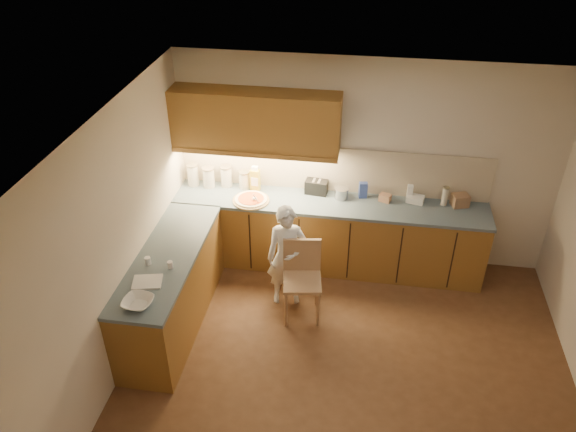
# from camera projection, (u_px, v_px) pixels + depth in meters

# --- Properties ---
(room) EXTENTS (4.54, 4.50, 2.62)m
(room) POSITION_uv_depth(u_px,v_px,m) (358.00, 233.00, 4.83)
(room) COLOR #56341D
(room) RESTS_ON ground
(l_counter) EXTENTS (3.77, 2.62, 0.92)m
(l_counter) POSITION_uv_depth(u_px,v_px,m) (278.00, 251.00, 6.64)
(l_counter) COLOR olive
(l_counter) RESTS_ON ground
(backsplash) EXTENTS (3.75, 0.02, 0.58)m
(backsplash) POSITION_uv_depth(u_px,v_px,m) (333.00, 169.00, 6.78)
(backsplash) COLOR #C5B599
(backsplash) RESTS_ON l_counter
(upper_cabinets) EXTENTS (1.95, 0.36, 0.73)m
(upper_cabinets) POSITION_uv_depth(u_px,v_px,m) (255.00, 121.00, 6.41)
(upper_cabinets) COLOR olive
(upper_cabinets) RESTS_ON ground
(pizza_on_board) EXTENTS (0.44, 0.44, 0.18)m
(pizza_on_board) POSITION_uv_depth(u_px,v_px,m) (251.00, 200.00, 6.70)
(pizza_on_board) COLOR tan
(pizza_on_board) RESTS_ON l_counter
(child) EXTENTS (0.51, 0.39, 1.26)m
(child) POSITION_uv_depth(u_px,v_px,m) (287.00, 256.00, 6.28)
(child) COLOR white
(child) RESTS_ON ground
(wooden_chair) EXTENTS (0.47, 0.47, 0.92)m
(wooden_chair) POSITION_uv_depth(u_px,v_px,m) (302.00, 274.00, 6.17)
(wooden_chair) COLOR tan
(wooden_chair) RESTS_ON ground
(mixing_bowl) EXTENTS (0.30, 0.30, 0.07)m
(mixing_bowl) POSITION_uv_depth(u_px,v_px,m) (138.00, 303.00, 5.15)
(mixing_bowl) COLOR white
(mixing_bowl) RESTS_ON l_counter
(canister_a) EXTENTS (0.14, 0.14, 0.29)m
(canister_a) POSITION_uv_depth(u_px,v_px,m) (193.00, 175.00, 6.96)
(canister_a) COLOR silver
(canister_a) RESTS_ON l_counter
(canister_b) EXTENTS (0.15, 0.15, 0.26)m
(canister_b) POSITION_uv_depth(u_px,v_px,m) (209.00, 177.00, 6.94)
(canister_b) COLOR silver
(canister_b) RESTS_ON l_counter
(canister_c) EXTENTS (0.15, 0.15, 0.27)m
(canister_c) POSITION_uv_depth(u_px,v_px,m) (226.00, 176.00, 6.95)
(canister_c) COLOR silver
(canister_c) RESTS_ON l_counter
(canister_d) EXTENTS (0.14, 0.14, 0.23)m
(canister_d) POSITION_uv_depth(u_px,v_px,m) (245.00, 180.00, 6.92)
(canister_d) COLOR beige
(canister_d) RESTS_ON l_counter
(oil_jug) EXTENTS (0.12, 0.09, 0.33)m
(oil_jug) POSITION_uv_depth(u_px,v_px,m) (255.00, 179.00, 6.85)
(oil_jug) COLOR gold
(oil_jug) RESTS_ON l_counter
(toaster) EXTENTS (0.28, 0.18, 0.18)m
(toaster) POSITION_uv_depth(u_px,v_px,m) (316.00, 187.00, 6.83)
(toaster) COLOR black
(toaster) RESTS_ON l_counter
(steel_pot) EXTENTS (0.18, 0.18, 0.14)m
(steel_pot) POSITION_uv_depth(u_px,v_px,m) (341.00, 193.00, 6.74)
(steel_pot) COLOR #A3A3A8
(steel_pot) RESTS_ON l_counter
(blue_box) EXTENTS (0.11, 0.09, 0.20)m
(blue_box) POSITION_uv_depth(u_px,v_px,m) (363.00, 190.00, 6.74)
(blue_box) COLOR #33489B
(blue_box) RESTS_ON l_counter
(card_box_a) EXTENTS (0.16, 0.13, 0.09)m
(card_box_a) POSITION_uv_depth(u_px,v_px,m) (385.00, 198.00, 6.69)
(card_box_a) COLOR tan
(card_box_a) RESTS_ON l_counter
(white_bottle) EXTENTS (0.07, 0.07, 0.20)m
(white_bottle) POSITION_uv_depth(u_px,v_px,m) (410.00, 193.00, 6.69)
(white_bottle) COLOR white
(white_bottle) RESTS_ON l_counter
(flat_pack) EXTENTS (0.23, 0.18, 0.08)m
(flat_pack) POSITION_uv_depth(u_px,v_px,m) (415.00, 199.00, 6.68)
(flat_pack) COLOR silver
(flat_pack) RESTS_ON l_counter
(tall_jar) EXTENTS (0.08, 0.08, 0.24)m
(tall_jar) POSITION_uv_depth(u_px,v_px,m) (445.00, 196.00, 6.58)
(tall_jar) COLOR silver
(tall_jar) RESTS_ON l_counter
(card_box_b) EXTENTS (0.23, 0.20, 0.15)m
(card_box_b) POSITION_uv_depth(u_px,v_px,m) (460.00, 200.00, 6.59)
(card_box_b) COLOR #9F7755
(card_box_b) RESTS_ON l_counter
(dough_cloth) EXTENTS (0.32, 0.27, 0.02)m
(dough_cloth) POSITION_uv_depth(u_px,v_px,m) (147.00, 282.00, 5.44)
(dough_cloth) COLOR silver
(dough_cloth) RESTS_ON l_counter
(spice_jar_a) EXTENTS (0.07, 0.07, 0.08)m
(spice_jar_a) POSITION_uv_depth(u_px,v_px,m) (148.00, 261.00, 5.67)
(spice_jar_a) COLOR white
(spice_jar_a) RESTS_ON l_counter
(spice_jar_b) EXTENTS (0.07, 0.07, 0.07)m
(spice_jar_b) POSITION_uv_depth(u_px,v_px,m) (170.00, 265.00, 5.62)
(spice_jar_b) COLOR white
(spice_jar_b) RESTS_ON l_counter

